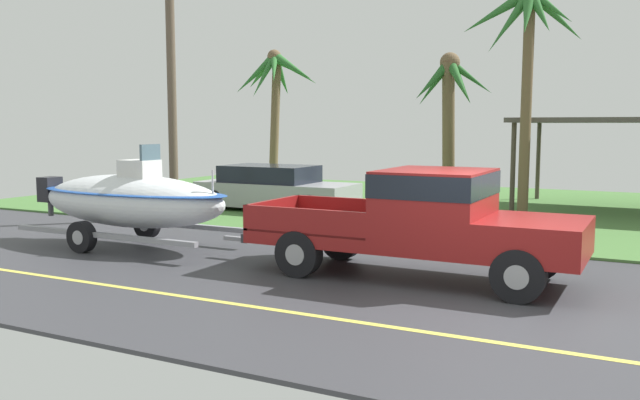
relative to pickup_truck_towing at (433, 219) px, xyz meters
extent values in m
cube|color=#38383D|center=(1.15, -1.03, -1.06)|extent=(36.00, 8.00, 0.06)
cube|color=#477538|center=(1.15, 9.97, -1.03)|extent=(36.00, 14.00, 0.11)
cube|color=#DBCC4C|center=(1.15, -2.83, -1.02)|extent=(34.20, 0.12, 0.01)
cube|color=maroon|center=(-0.35, 0.00, -0.40)|extent=(5.58, 1.92, 0.22)
cube|color=maroon|center=(1.65, 0.00, -0.10)|extent=(1.56, 1.92, 0.38)
cube|color=maroon|center=(0.04, 0.00, 0.26)|extent=(1.67, 1.92, 1.11)
cube|color=black|center=(0.04, 0.00, 0.59)|extent=(1.69, 1.94, 0.38)
cube|color=#621111|center=(-1.97, 0.00, -0.27)|extent=(2.34, 1.92, 0.04)
cube|color=maroon|center=(-1.97, 0.92, -0.06)|extent=(2.34, 0.08, 0.45)
cube|color=maroon|center=(-1.97, -0.92, -0.06)|extent=(2.34, 0.08, 0.45)
cube|color=maroon|center=(-3.10, 0.00, -0.06)|extent=(0.08, 1.92, 0.45)
cube|color=#333338|center=(-3.20, 0.00, -0.46)|extent=(0.12, 1.73, 0.16)
sphere|color=#B2B2B7|center=(-3.32, 0.00, -0.41)|extent=(0.10, 0.10, 0.10)
cylinder|color=black|center=(1.58, 0.85, -0.63)|extent=(0.80, 0.28, 0.80)
cylinder|color=#9E9EA3|center=(1.58, 0.85, -0.63)|extent=(0.36, 0.29, 0.36)
cylinder|color=black|center=(1.58, -0.85, -0.63)|extent=(0.80, 0.28, 0.80)
cylinder|color=#9E9EA3|center=(1.58, -0.85, -0.63)|extent=(0.36, 0.29, 0.36)
cylinder|color=black|center=(-2.09, 0.85, -0.63)|extent=(0.80, 0.28, 0.80)
cylinder|color=#9E9EA3|center=(-2.09, 0.85, -0.63)|extent=(0.36, 0.29, 0.36)
cylinder|color=black|center=(-2.09, -0.85, -0.63)|extent=(0.80, 0.28, 0.80)
cylinder|color=#9E9EA3|center=(-2.09, -0.85, -0.63)|extent=(0.36, 0.29, 0.36)
cube|color=gray|center=(-3.77, 0.00, -0.65)|extent=(0.90, 0.10, 0.08)
cube|color=gray|center=(-6.60, 0.90, -0.65)|extent=(4.76, 0.12, 0.10)
cube|color=gray|center=(-6.60, -0.90, -0.65)|extent=(4.76, 0.12, 0.10)
cylinder|color=black|center=(-7.08, 0.96, -0.71)|extent=(0.64, 0.22, 0.64)
cylinder|color=#9E9EA3|center=(-7.08, 0.96, -0.71)|extent=(0.29, 0.23, 0.29)
cylinder|color=black|center=(-7.08, -0.96, -0.71)|extent=(0.64, 0.22, 0.64)
cylinder|color=#9E9EA3|center=(-7.08, -0.96, -0.71)|extent=(0.29, 0.23, 0.29)
ellipsoid|color=silver|center=(-6.60, 0.00, -0.04)|extent=(4.68, 1.65, 1.11)
ellipsoid|color=#1E4CA5|center=(-6.60, 0.00, 0.15)|extent=(4.78, 1.68, 0.12)
cube|color=silver|center=(-6.37, 0.00, 0.50)|extent=(0.70, 0.60, 0.65)
cube|color=slate|center=(-6.07, 0.00, 0.98)|extent=(0.06, 0.56, 0.36)
cube|color=black|center=(-9.06, 0.00, 0.10)|extent=(0.36, 0.44, 0.56)
cylinder|color=#4C4C51|center=(-9.06, 0.00, -0.21)|extent=(0.12, 0.12, 0.61)
cylinder|color=silver|center=(-4.50, 0.00, 0.43)|extent=(0.04, 0.04, 0.50)
cube|color=#99999E|center=(-6.89, 6.40, -0.50)|extent=(4.78, 1.87, 0.70)
cube|color=black|center=(-7.13, 6.40, 0.10)|extent=(2.68, 1.72, 0.50)
cylinder|color=black|center=(-5.27, 7.25, -0.70)|extent=(0.66, 0.22, 0.66)
cylinder|color=#9E9EA3|center=(-5.27, 7.25, -0.70)|extent=(0.30, 0.23, 0.30)
cylinder|color=black|center=(-5.27, 5.55, -0.70)|extent=(0.66, 0.22, 0.66)
cylinder|color=#9E9EA3|center=(-5.27, 5.55, -0.70)|extent=(0.30, 0.23, 0.30)
cylinder|color=black|center=(-8.52, 7.25, -0.70)|extent=(0.66, 0.22, 0.66)
cylinder|color=#9E9EA3|center=(-8.52, 7.25, -0.70)|extent=(0.30, 0.23, 0.30)
cylinder|color=black|center=(-8.52, 5.55, -0.70)|extent=(0.66, 0.22, 0.66)
cylinder|color=#9E9EA3|center=(-8.52, 5.55, -0.70)|extent=(0.30, 0.23, 0.30)
cylinder|color=#4C4238|center=(-0.50, 13.15, 0.30)|extent=(0.14, 0.14, 2.65)
cylinder|color=#4C4238|center=(-0.50, 8.93, 0.30)|extent=(0.14, 0.14, 2.65)
cube|color=#4C4742|center=(2.53, 11.04, 1.69)|extent=(6.56, 4.72, 0.14)
cylinder|color=brown|center=(-3.13, 11.31, 1.29)|extent=(0.41, 0.76, 4.66)
cone|color=#286028|center=(-2.46, 11.42, 3.10)|extent=(1.57, 0.54, 1.26)
cone|color=#286028|center=(-2.89, 11.77, 2.94)|extent=(0.99, 1.39, 1.59)
cone|color=#286028|center=(-3.34, 11.75, 2.96)|extent=(0.83, 1.26, 1.50)
cone|color=#286028|center=(-3.67, 11.37, 2.92)|extent=(1.34, 0.42, 1.57)
cone|color=#286028|center=(-3.52, 10.75, 3.00)|extent=(1.23, 1.54, 1.51)
cone|color=#286028|center=(-2.65, 10.69, 3.01)|extent=(1.39, 1.66, 1.50)
sphere|color=brown|center=(-3.13, 11.31, 3.61)|extent=(0.66, 0.66, 0.66)
cylinder|color=brown|center=(-0.08, 8.34, 2.04)|extent=(0.29, 0.41, 6.14)
cone|color=#2D6B2D|center=(0.48, 8.28, 4.66)|extent=(1.33, 0.44, 1.12)
cone|color=#2D6B2D|center=(0.54, 8.91, 4.50)|extent=(1.59, 1.49, 1.47)
cone|color=#2D6B2D|center=(0.02, 8.95, 4.76)|extent=(0.54, 1.42, 0.96)
cone|color=#2D6B2D|center=(-0.50, 8.77, 4.66)|extent=(1.30, 1.32, 1.23)
cone|color=#2D6B2D|center=(-0.95, 8.24, 4.61)|extent=(1.96, 0.59, 1.30)
cone|color=#2D6B2D|center=(-0.50, 7.86, 4.29)|extent=(1.21, 1.32, 1.81)
cone|color=#2D6B2D|center=(-0.05, 7.89, 4.51)|extent=(0.49, 1.25, 1.43)
cone|color=#2D6B2D|center=(0.23, 8.06, 4.53)|extent=(1.09, 1.02, 1.36)
cylinder|color=brown|center=(-9.54, 10.69, 1.51)|extent=(0.32, 0.71, 5.08)
cone|color=#2D6B2D|center=(-8.76, 10.65, 3.61)|extent=(1.78, 0.51, 1.22)
cone|color=#2D6B2D|center=(-8.98, 11.27, 3.57)|extent=(1.46, 1.48, 1.21)
cone|color=#2D6B2D|center=(-9.75, 11.54, 3.39)|extent=(0.84, 2.01, 1.61)
cone|color=#2D6B2D|center=(-10.34, 11.09, 3.52)|extent=(1.93, 1.21, 1.37)
cone|color=#2D6B2D|center=(-10.10, 10.28, 3.38)|extent=(1.51, 1.23, 1.56)
cone|color=#2D6B2D|center=(-9.60, 10.06, 3.29)|extent=(0.43, 1.50, 1.68)
cone|color=#2D6B2D|center=(-9.19, 10.09, 3.55)|extent=(1.03, 1.49, 1.22)
sphere|color=brown|center=(-9.54, 10.69, 4.04)|extent=(0.51, 0.51, 0.51)
cylinder|color=brown|center=(-8.55, 3.71, 3.20)|extent=(0.24, 0.24, 8.46)
camera|label=1|loc=(3.42, -10.69, 1.55)|focal=37.66mm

